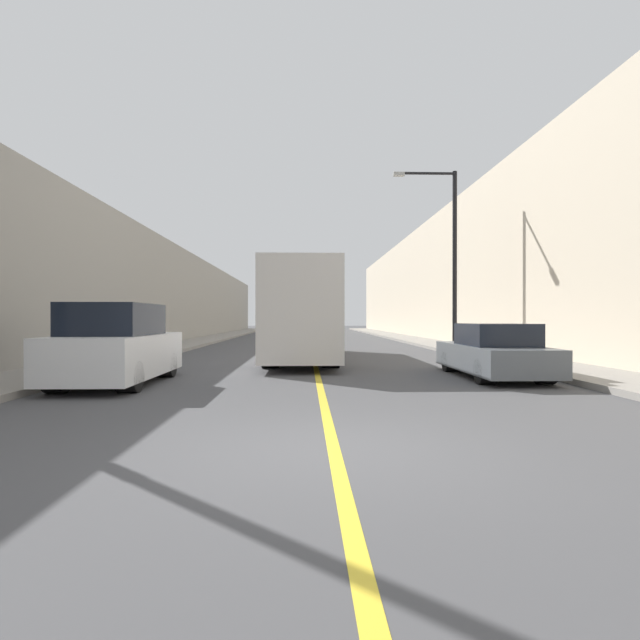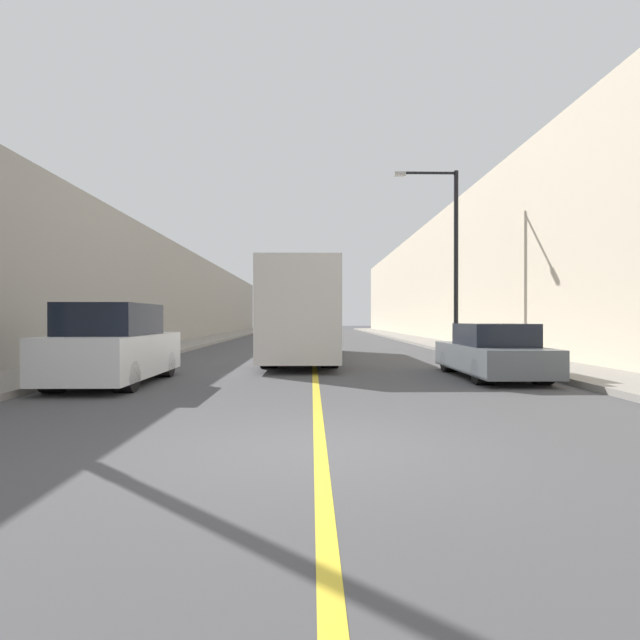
% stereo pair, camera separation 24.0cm
% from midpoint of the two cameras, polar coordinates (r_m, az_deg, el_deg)
% --- Properties ---
extents(ground_plane, '(200.00, 200.00, 0.00)m').
position_cam_midpoint_polar(ground_plane, '(6.18, 0.48, -14.74)').
color(ground_plane, '#474749').
extents(sidewalk_left, '(2.50, 72.00, 0.15)m').
position_cam_midpoint_polar(sidewalk_left, '(36.69, -12.84, -2.18)').
color(sidewalk_left, gray).
rests_on(sidewalk_left, ground).
extents(sidewalk_right, '(2.50, 72.00, 0.15)m').
position_cam_midpoint_polar(sidewalk_right, '(36.78, 10.08, -2.17)').
color(sidewalk_right, gray).
rests_on(sidewalk_right, ground).
extents(building_row_left, '(4.00, 72.00, 6.32)m').
position_cam_midpoint_polar(building_row_left, '(37.45, -17.73, 2.59)').
color(building_row_left, gray).
rests_on(building_row_left, ground).
extents(building_row_right, '(4.00, 72.00, 8.72)m').
position_cam_midpoint_polar(building_row_right, '(37.65, 14.95, 4.40)').
color(building_row_right, beige).
rests_on(building_row_right, ground).
extents(road_center_line, '(0.16, 72.00, 0.01)m').
position_cam_midpoint_polar(road_center_line, '(36.00, -1.36, -2.34)').
color(road_center_line, gold).
rests_on(road_center_line, ground).
extents(bus, '(2.47, 11.22, 3.42)m').
position_cam_midpoint_polar(bus, '(19.43, -2.48, 0.85)').
color(bus, silver).
rests_on(bus, ground).
extents(parked_suv_left, '(1.95, 4.56, 1.94)m').
position_cam_midpoint_polar(parked_suv_left, '(12.99, -22.68, -2.90)').
color(parked_suv_left, silver).
rests_on(parked_suv_left, ground).
extents(car_right_near, '(1.85, 4.61, 1.46)m').
position_cam_midpoint_polar(car_right_near, '(14.17, 18.79, -3.59)').
color(car_right_near, '#51565B').
rests_on(car_right_near, ground).
extents(street_lamp_right, '(2.86, 0.24, 8.00)m').
position_cam_midpoint_polar(street_lamp_right, '(23.17, 14.26, 7.97)').
color(street_lamp_right, black).
rests_on(street_lamp_right, sidewalk_right).
extents(pedestrian, '(0.39, 0.25, 1.75)m').
position_cam_midpoint_polar(pedestrian, '(15.90, -27.05, -1.74)').
color(pedestrian, maroon).
rests_on(pedestrian, sidewalk_left).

